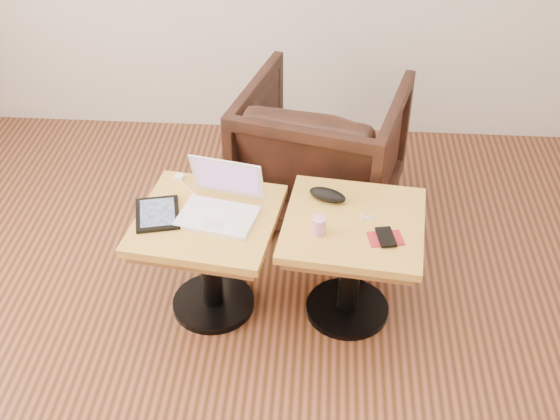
# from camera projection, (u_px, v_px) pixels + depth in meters

# --- Properties ---
(room_shell) EXTENTS (4.52, 4.52, 2.71)m
(room_shell) POSITION_uv_depth(u_px,v_px,m) (282.00, 120.00, 2.13)
(room_shell) COLOR #402613
(room_shell) RESTS_ON ground
(side_table_left) EXTENTS (0.68, 0.68, 0.55)m
(side_table_left) POSITION_uv_depth(u_px,v_px,m) (209.00, 240.00, 3.15)
(side_table_left) COLOR black
(side_table_left) RESTS_ON ground
(side_table_right) EXTENTS (0.67, 0.67, 0.55)m
(side_table_right) POSITION_uv_depth(u_px,v_px,m) (352.00, 245.00, 3.12)
(side_table_right) COLOR black
(side_table_right) RESTS_ON ground
(laptop) EXTENTS (0.38, 0.36, 0.23)m
(laptop) POSITION_uv_depth(u_px,v_px,m) (221.00, 204.00, 3.06)
(laptop) COLOR white
(laptop) RESTS_ON side_table_left
(tablet) EXTENTS (0.24, 0.27, 0.02)m
(tablet) POSITION_uv_depth(u_px,v_px,m) (158.00, 214.00, 3.06)
(tablet) COLOR black
(tablet) RESTS_ON side_table_left
(charging_adapter) EXTENTS (0.05, 0.05, 0.02)m
(charging_adapter) POSITION_uv_depth(u_px,v_px,m) (179.00, 178.00, 3.28)
(charging_adapter) COLOR white
(charging_adapter) RESTS_ON side_table_left
(glasses_case) EXTENTS (0.19, 0.14, 0.05)m
(glasses_case) POSITION_uv_depth(u_px,v_px,m) (327.00, 195.00, 3.14)
(glasses_case) COLOR black
(glasses_case) RESTS_ON side_table_right
(striped_cup) EXTENTS (0.06, 0.06, 0.08)m
(striped_cup) POSITION_uv_depth(u_px,v_px,m) (319.00, 226.00, 2.94)
(striped_cup) COLOR #CE447F
(striped_cup) RESTS_ON side_table_right
(earbuds_tangle) EXTENTS (0.07, 0.05, 0.01)m
(earbuds_tangle) POSITION_uv_depth(u_px,v_px,m) (367.00, 217.00, 3.05)
(earbuds_tangle) COLOR white
(earbuds_tangle) RESTS_ON side_table_right
(phone_on_sleeve) EXTENTS (0.16, 0.14, 0.02)m
(phone_on_sleeve) POSITION_uv_depth(u_px,v_px,m) (386.00, 238.00, 2.93)
(phone_on_sleeve) COLOR maroon
(phone_on_sleeve) RESTS_ON side_table_right
(armchair) EXTENTS (0.99, 1.01, 0.76)m
(armchair) POSITION_uv_depth(u_px,v_px,m) (322.00, 150.00, 3.80)
(armchair) COLOR black
(armchair) RESTS_ON ground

